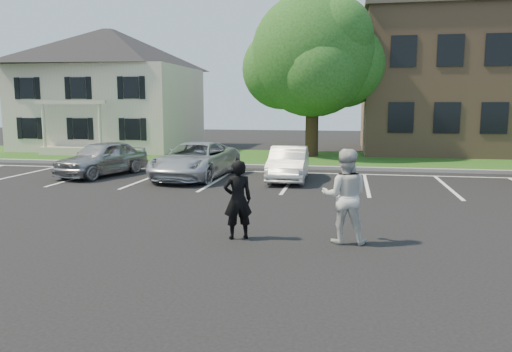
{
  "coord_description": "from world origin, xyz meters",
  "views": [
    {
      "loc": [
        2.08,
        -10.31,
        2.92
      ],
      "look_at": [
        0.0,
        1.0,
        1.25
      ],
      "focal_mm": 35.0,
      "sensor_mm": 36.0,
      "label": 1
    }
  ],
  "objects_px": {
    "tree": "(315,58)",
    "man_white_shirt": "(345,196)",
    "house": "(111,89)",
    "car_silver_minivan": "(196,160)",
    "car_silver_west": "(102,158)",
    "man_black_suit": "(238,200)",
    "car_white_sedan": "(288,164)"
  },
  "relations": [
    {
      "from": "tree",
      "to": "man_white_shirt",
      "type": "bearing_deg",
      "value": -83.9
    },
    {
      "from": "house",
      "to": "car_silver_minivan",
      "type": "height_order",
      "value": "house"
    },
    {
      "from": "car_silver_west",
      "to": "car_silver_minivan",
      "type": "height_order",
      "value": "car_silver_west"
    },
    {
      "from": "man_white_shirt",
      "to": "car_silver_minivan",
      "type": "height_order",
      "value": "man_white_shirt"
    },
    {
      "from": "tree",
      "to": "man_black_suit",
      "type": "distance_m",
      "value": 17.69
    },
    {
      "from": "car_white_sedan",
      "to": "house",
      "type": "bearing_deg",
      "value": 136.78
    },
    {
      "from": "man_black_suit",
      "to": "car_silver_minivan",
      "type": "bearing_deg",
      "value": -92.41
    },
    {
      "from": "house",
      "to": "car_silver_west",
      "type": "xyz_separation_m",
      "value": [
        5.23,
        -11.5,
        -3.11
      ]
    },
    {
      "from": "man_white_shirt",
      "to": "car_silver_west",
      "type": "height_order",
      "value": "man_white_shirt"
    },
    {
      "from": "car_silver_minivan",
      "to": "man_black_suit",
      "type": "bearing_deg",
      "value": -61.72
    },
    {
      "from": "tree",
      "to": "man_black_suit",
      "type": "xyz_separation_m",
      "value": [
        -0.46,
        -17.1,
        -4.48
      ]
    },
    {
      "from": "house",
      "to": "car_white_sedan",
      "type": "relative_size",
      "value": 2.63
    },
    {
      "from": "house",
      "to": "car_silver_minivan",
      "type": "distance_m",
      "value": 15.03
    },
    {
      "from": "house",
      "to": "car_silver_west",
      "type": "height_order",
      "value": "house"
    },
    {
      "from": "car_silver_minivan",
      "to": "car_silver_west",
      "type": "bearing_deg",
      "value": -174.38
    },
    {
      "from": "tree",
      "to": "man_white_shirt",
      "type": "xyz_separation_m",
      "value": [
        1.82,
        -17.0,
        -4.35
      ]
    },
    {
      "from": "car_silver_minivan",
      "to": "house",
      "type": "bearing_deg",
      "value": 133.98
    },
    {
      "from": "house",
      "to": "man_white_shirt",
      "type": "relative_size",
      "value": 5.15
    },
    {
      "from": "man_black_suit",
      "to": "car_white_sedan",
      "type": "bearing_deg",
      "value": -116.0
    },
    {
      "from": "man_black_suit",
      "to": "car_silver_west",
      "type": "distance_m",
      "value": 11.32
    },
    {
      "from": "tree",
      "to": "car_white_sedan",
      "type": "xyz_separation_m",
      "value": [
        -0.37,
        -8.54,
        -4.7
      ]
    },
    {
      "from": "tree",
      "to": "car_silver_west",
      "type": "relative_size",
      "value": 2.09
    },
    {
      "from": "man_white_shirt",
      "to": "car_silver_minivan",
      "type": "xyz_separation_m",
      "value": [
        -5.87,
        8.36,
        -0.3
      ]
    },
    {
      "from": "house",
      "to": "man_white_shirt",
      "type": "xyz_separation_m",
      "value": [
        15.05,
        -19.84,
        -2.83
      ]
    },
    {
      "from": "car_silver_minivan",
      "to": "car_white_sedan",
      "type": "xyz_separation_m",
      "value": [
        3.68,
        0.1,
        -0.06
      ]
    },
    {
      "from": "car_silver_west",
      "to": "car_silver_minivan",
      "type": "relative_size",
      "value": 0.83
    },
    {
      "from": "car_silver_west",
      "to": "car_white_sedan",
      "type": "distance_m",
      "value": 7.64
    },
    {
      "from": "house",
      "to": "car_white_sedan",
      "type": "bearing_deg",
      "value": -41.47
    },
    {
      "from": "house",
      "to": "car_silver_minivan",
      "type": "bearing_deg",
      "value": -51.32
    },
    {
      "from": "car_silver_west",
      "to": "house",
      "type": "bearing_deg",
      "value": 130.73
    },
    {
      "from": "man_white_shirt",
      "to": "man_black_suit",
      "type": "bearing_deg",
      "value": 1.65
    },
    {
      "from": "man_white_shirt",
      "to": "car_white_sedan",
      "type": "height_order",
      "value": "man_white_shirt"
    }
  ]
}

